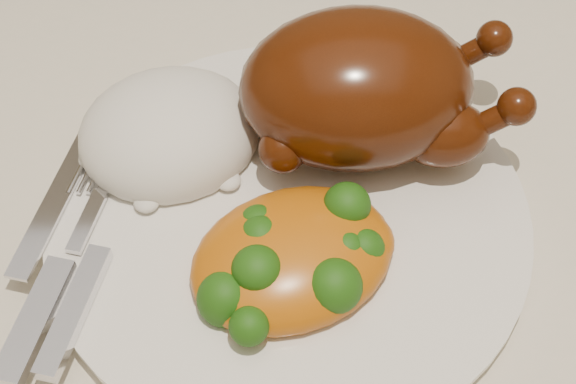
{
  "coord_description": "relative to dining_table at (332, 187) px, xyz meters",
  "views": [
    {
      "loc": [
        -0.05,
        -0.4,
        1.19
      ],
      "look_at": [
        -0.04,
        -0.11,
        0.8
      ],
      "focal_mm": 50.0,
      "sensor_mm": 36.0,
      "label": 1
    }
  ],
  "objects": [
    {
      "name": "dining_table",
      "position": [
        0.0,
        0.0,
        0.0
      ],
      "size": [
        1.6,
        0.9,
        0.76
      ],
      "color": "brown",
      "rests_on": "floor"
    },
    {
      "name": "tablecloth",
      "position": [
        0.0,
        0.0,
        0.07
      ],
      "size": [
        1.73,
        1.03,
        0.18
      ],
      "color": "beige",
      "rests_on": "dining_table"
    },
    {
      "name": "dinner_plate",
      "position": [
        -0.04,
        -0.11,
        0.11
      ],
      "size": [
        0.36,
        0.36,
        0.01
      ],
      "primitive_type": "cylinder",
      "rotation": [
        0.0,
        0.0,
        -0.25
      ],
      "color": "white",
      "rests_on": "tablecloth"
    },
    {
      "name": "roast_chicken",
      "position": [
        0.01,
        -0.05,
        0.16
      ],
      "size": [
        0.18,
        0.12,
        0.09
      ],
      "rotation": [
        0.0,
        0.0,
        0.03
      ],
      "color": "#4D1C08",
      "rests_on": "dinner_plate"
    },
    {
      "name": "rice_mound",
      "position": [
        -0.12,
        -0.05,
        0.13
      ],
      "size": [
        0.15,
        0.14,
        0.06
      ],
      "rotation": [
        0.0,
        0.0,
        0.29
      ],
      "color": "white",
      "rests_on": "dinner_plate"
    },
    {
      "name": "mac_and_cheese",
      "position": [
        -0.04,
        -0.15,
        0.13
      ],
      "size": [
        0.15,
        0.14,
        0.05
      ],
      "rotation": [
        0.0,
        0.0,
        0.42
      ],
      "color": "#D7650D",
      "rests_on": "dinner_plate"
    },
    {
      "name": "cutlery",
      "position": [
        -0.17,
        -0.15,
        0.12
      ],
      "size": [
        0.06,
        0.19,
        0.01
      ],
      "rotation": [
        0.0,
        0.0,
        -0.26
      ],
      "color": "silver",
      "rests_on": "dinner_plate"
    }
  ]
}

